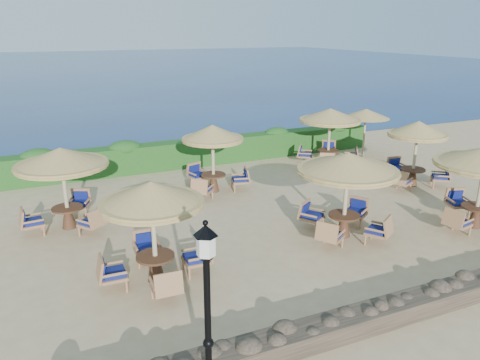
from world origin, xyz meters
TOP-DOWN VIEW (x-y plane):
  - ground at (0.00, 0.00)m, footprint 120.00×120.00m
  - sea at (0.00, 70.00)m, footprint 160.00×160.00m
  - hedge at (0.00, 7.20)m, footprint 18.00×0.90m
  - stone_wall at (0.00, -6.20)m, footprint 15.00×0.65m
  - lamp_post at (-4.80, -6.80)m, footprint 0.44×0.44m
  - extra_parasol at (7.80, 5.20)m, footprint 2.30×2.30m
  - cafe_set_0 at (-4.61, -2.43)m, footprint 2.82×2.82m
  - cafe_set_1 at (1.33, -2.13)m, footprint 3.05×3.05m
  - cafe_set_3 at (-6.35, 1.95)m, footprint 2.85×2.84m
  - cafe_set_4 at (-0.84, 3.37)m, footprint 2.66×2.70m
  - cafe_set_5 at (5.42, 4.75)m, footprint 2.83×2.83m
  - cafe_set_6 at (6.83, 0.78)m, footprint 2.76×2.60m

SIDE VIEW (x-z plane):
  - ground at x=0.00m, z-range 0.00..0.00m
  - sea at x=0.00m, z-range 0.00..0.00m
  - stone_wall at x=0.00m, z-range 0.00..0.44m
  - hedge at x=0.00m, z-range 0.00..1.20m
  - lamp_post at x=-4.80m, z-range -0.10..3.21m
  - cafe_set_0 at x=-4.61m, z-range 0.43..3.08m
  - cafe_set_6 at x=6.83m, z-range 0.45..3.11m
  - cafe_set_4 at x=-0.84m, z-range 0.47..3.13m
  - cafe_set_5 at x=5.42m, z-range 0.50..3.16m
  - cafe_set_1 at x=1.33m, z-range 0.56..3.21m
  - cafe_set_3 at x=-6.35m, z-range 0.59..3.25m
  - extra_parasol at x=7.80m, z-range 0.97..3.37m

